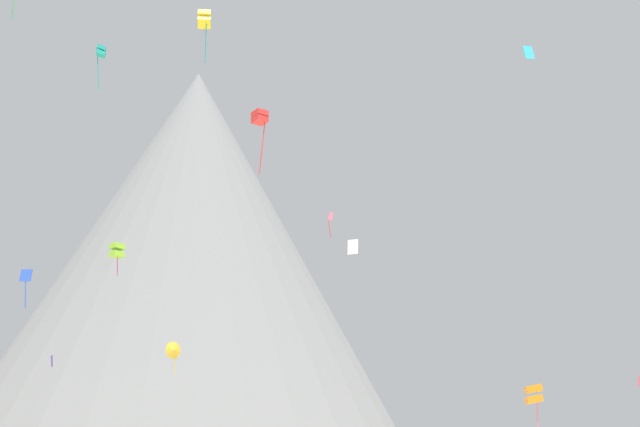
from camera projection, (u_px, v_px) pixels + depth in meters
name	position (u px, v px, depth m)	size (l,w,h in m)	color
rock_massif	(196.00, 284.00, 136.73)	(99.61, 99.61, 64.51)	slate
kite_gold_low	(174.00, 350.00, 90.71)	(1.68, 1.24, 3.51)	gold
kite_blue_mid	(26.00, 279.00, 67.89)	(1.02, 0.47, 3.10)	blue
kite_cyan_high	(529.00, 52.00, 73.46)	(1.07, 0.45, 1.31)	#33BCDB
kite_red_high	(260.00, 118.00, 69.44)	(1.47, 1.48, 5.40)	red
kite_pink_high	(330.00, 220.00, 98.08)	(0.69, 0.39, 2.99)	pink
kite_lime_mid	(117.00, 251.00, 84.73)	(1.64, 1.64, 3.21)	#8CD133
kite_white_mid	(353.00, 247.00, 69.89)	(0.89, 0.68, 1.31)	white
kite_indigo_low	(52.00, 361.00, 74.85)	(0.23, 0.95, 1.09)	#5138B2
kite_yellow_high	(204.00, 20.00, 76.66)	(1.14, 1.25, 4.83)	yellow
kite_orange_low	(534.00, 395.00, 56.16)	(1.18, 1.12, 4.48)	orange
kite_teal_high	(101.00, 52.00, 80.49)	(1.03, 0.97, 4.35)	teal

